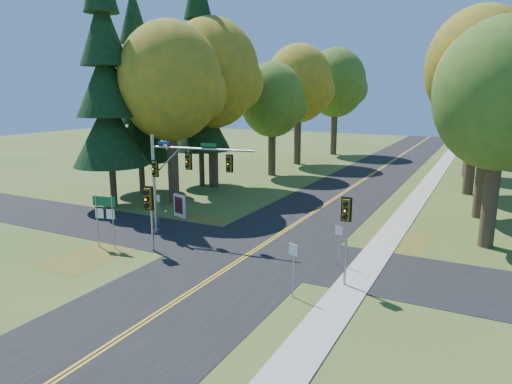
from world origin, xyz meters
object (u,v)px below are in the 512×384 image
at_px(traffic_mast, 177,173).
at_px(route_sign_cluster, 105,211).
at_px(info_kiosk, 180,206).
at_px(east_signal_pole, 346,219).

relative_size(traffic_mast, route_sign_cluster, 2.22).
relative_size(route_sign_cluster, info_kiosk, 1.87).
bearing_deg(east_signal_pole, route_sign_cluster, -178.63).
relative_size(east_signal_pole, info_kiosk, 2.58).
height_order(traffic_mast, east_signal_pole, traffic_mast).
xyz_separation_m(traffic_mast, info_kiosk, (-2.69, 3.68, -3.17)).
height_order(east_signal_pole, info_kiosk, east_signal_pole).
height_order(traffic_mast, info_kiosk, traffic_mast).
bearing_deg(traffic_mast, route_sign_cluster, -129.86).
bearing_deg(info_kiosk, traffic_mast, -36.74).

